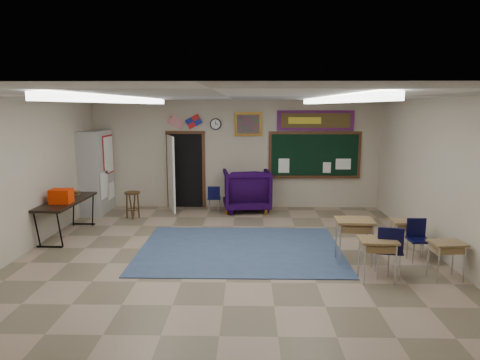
{
  "coord_description": "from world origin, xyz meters",
  "views": [
    {
      "loc": [
        0.36,
        -7.4,
        2.83
      ],
      "look_at": [
        0.18,
        1.5,
        1.3
      ],
      "focal_mm": 32.0,
      "sensor_mm": 36.0,
      "label": 1
    }
  ],
  "objects_px": {
    "wooden_stool": "(133,205)",
    "wingback_armchair": "(246,190)",
    "student_desk_front_left": "(354,239)",
    "student_desk_front_right": "(406,235)",
    "folding_table": "(67,216)"
  },
  "relations": [
    {
      "from": "wooden_stool",
      "to": "wingback_armchair",
      "type": "bearing_deg",
      "value": 17.44
    },
    {
      "from": "student_desk_front_left",
      "to": "student_desk_front_right",
      "type": "bearing_deg",
      "value": 24.87
    },
    {
      "from": "student_desk_front_right",
      "to": "wingback_armchair",
      "type": "bearing_deg",
      "value": 133.07
    },
    {
      "from": "wooden_stool",
      "to": "student_desk_front_right",
      "type": "bearing_deg",
      "value": -23.47
    },
    {
      "from": "wingback_armchair",
      "to": "student_desk_front_right",
      "type": "xyz_separation_m",
      "value": [
        3.1,
        -3.52,
        -0.2
      ]
    },
    {
      "from": "folding_table",
      "to": "wooden_stool",
      "type": "distance_m",
      "value": 1.85
    },
    {
      "from": "folding_table",
      "to": "wooden_stool",
      "type": "relative_size",
      "value": 2.85
    },
    {
      "from": "student_desk_front_right",
      "to": "folding_table",
      "type": "height_order",
      "value": "folding_table"
    },
    {
      "from": "wingback_armchair",
      "to": "student_desk_front_left",
      "type": "height_order",
      "value": "wingback_armchair"
    },
    {
      "from": "student_desk_front_left",
      "to": "wooden_stool",
      "type": "bearing_deg",
      "value": 149.76
    },
    {
      "from": "wingback_armchair",
      "to": "student_desk_front_right",
      "type": "distance_m",
      "value": 4.69
    },
    {
      "from": "student_desk_front_right",
      "to": "folding_table",
      "type": "relative_size",
      "value": 0.35
    },
    {
      "from": "student_desk_front_left",
      "to": "wingback_armchair",
      "type": "bearing_deg",
      "value": 118.32
    },
    {
      "from": "wooden_stool",
      "to": "folding_table",
      "type": "bearing_deg",
      "value": -124.62
    },
    {
      "from": "student_desk_front_left",
      "to": "folding_table",
      "type": "xyz_separation_m",
      "value": [
        -5.93,
        1.56,
        -0.02
      ]
    }
  ]
}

